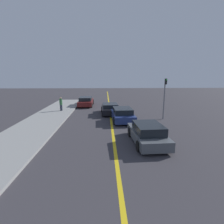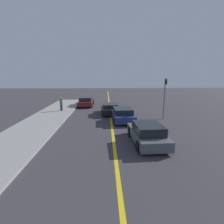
{
  "view_description": "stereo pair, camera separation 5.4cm",
  "coord_description": "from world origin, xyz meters",
  "views": [
    {
      "loc": [
        -0.55,
        1.09,
        4.38
      ],
      "look_at": [
        0.02,
        16.0,
        1.19
      ],
      "focal_mm": 28.0,
      "sensor_mm": 36.0,
      "label": 1
    },
    {
      "loc": [
        -0.5,
        1.09,
        4.38
      ],
      "look_at": [
        0.02,
        16.0,
        1.19
      ],
      "focal_mm": 28.0,
      "sensor_mm": 36.0,
      "label": 2
    }
  ],
  "objects": [
    {
      "name": "road_center_line",
      "position": [
        0.0,
        18.0,
        0.0
      ],
      "size": [
        0.2,
        60.0,
        0.01
      ],
      "color": "gold",
      "rests_on": "ground_plane"
    },
    {
      "name": "sidewalk_left",
      "position": [
        -6.43,
        15.66,
        0.08
      ],
      "size": [
        3.95,
        31.33,
        0.16
      ],
      "color": "gray",
      "rests_on": "ground_plane"
    },
    {
      "name": "car_near_right_lane",
      "position": [
        2.18,
        11.8,
        0.63
      ],
      "size": [
        2.17,
        4.31,
        1.32
      ],
      "rotation": [
        0.0,
        0.0,
        0.06
      ],
      "color": "#4C5156",
      "rests_on": "ground_plane"
    },
    {
      "name": "car_ahead_center",
      "position": [
        1.09,
        17.5,
        0.63
      ],
      "size": [
        2.2,
        4.37,
        1.28
      ],
      "rotation": [
        0.0,
        0.0,
        0.06
      ],
      "color": "navy",
      "rests_on": "ground_plane"
    },
    {
      "name": "car_far_distant",
      "position": [
        -0.01,
        20.59,
        0.59
      ],
      "size": [
        2.12,
        3.94,
        1.2
      ],
      "rotation": [
        0.0,
        0.0,
        0.05
      ],
      "color": "black",
      "rests_on": "ground_plane"
    },
    {
      "name": "car_parked_left_lot",
      "position": [
        -3.35,
        26.0,
        0.64
      ],
      "size": [
        2.02,
        4.51,
        1.3
      ],
      "rotation": [
        0.0,
        0.0,
        -0.0
      ],
      "color": "maroon",
      "rests_on": "ground_plane"
    },
    {
      "name": "pedestrian_far_standing",
      "position": [
        -5.85,
        21.89,
        0.98
      ],
      "size": [
        0.33,
        0.33,
        1.64
      ],
      "color": "#282D3D",
      "rests_on": "sidewalk_left"
    },
    {
      "name": "traffic_light",
      "position": [
        5.26,
        17.96,
        2.47
      ],
      "size": [
        0.18,
        0.4,
        4.02
      ],
      "color": "slate",
      "rests_on": "ground_plane"
    }
  ]
}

